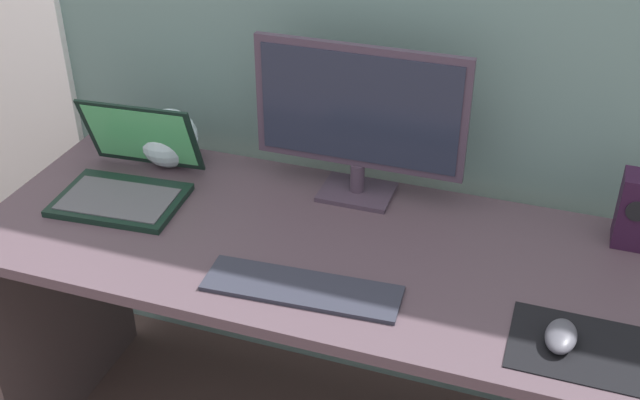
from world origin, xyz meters
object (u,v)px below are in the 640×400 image
at_px(speaker_right, 635,210).
at_px(mouse, 561,336).
at_px(keyboard_external, 302,288).
at_px(monitor, 359,117).
at_px(fishbowl, 169,138).
at_px(laptop, 127,178).

xyz_separation_m(speaker_right, mouse, (-0.12, -0.41, -0.07)).
bearing_deg(keyboard_external, monitor, 86.78).
height_order(fishbowl, mouse, fishbowl).
bearing_deg(fishbowl, mouse, -20.81).
bearing_deg(speaker_right, laptop, -171.37).
bearing_deg(monitor, fishbowl, -179.49).
bearing_deg(monitor, keyboard_external, -89.81).
xyz_separation_m(monitor, fishbowl, (-0.52, -0.00, -0.14)).
relative_size(laptop, mouse, 3.26).
xyz_separation_m(monitor, laptop, (-0.55, -0.18, -0.17)).
height_order(speaker_right, fishbowl, speaker_right).
height_order(speaker_right, laptop, laptop).
xyz_separation_m(monitor, keyboard_external, (0.00, -0.41, -0.21)).
relative_size(monitor, speaker_right, 2.97).
distance_m(speaker_right, mouse, 0.43).
xyz_separation_m(monitor, speaker_right, (0.65, 0.00, -0.13)).
relative_size(keyboard_external, mouse, 4.19).
height_order(monitor, mouse, monitor).
distance_m(speaker_right, laptop, 1.21).
distance_m(fishbowl, keyboard_external, 0.66).
bearing_deg(monitor, mouse, -37.38).
bearing_deg(mouse, laptop, 172.24).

